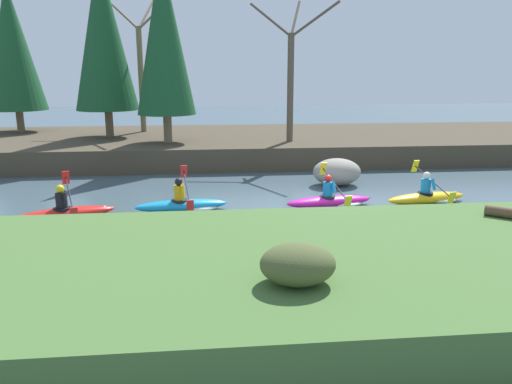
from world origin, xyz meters
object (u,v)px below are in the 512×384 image
Objects in this scene: kayaker_middle at (332,200)px; kayaker_trailing at (185,204)px; kayaker_lead at (429,197)px; boulder_midstream at (337,172)px; kayaker_far_back at (69,212)px.

kayaker_middle and kayaker_trailing have the same top height.
boulder_midstream is (-2.27, 2.72, 0.29)m from kayaker_lead.
kayaker_trailing is 3.26m from kayaker_far_back.
kayaker_far_back is at bearing -158.43° from boulder_midstream.
kayaker_middle is 1.00× the size of kayaker_trailing.
boulder_midstream is (0.87, 2.83, 0.29)m from kayaker_middle.
kayaker_trailing is (-4.46, -0.02, 0.00)m from kayaker_middle.
kayaker_lead and kayaker_far_back have the same top height.
kayaker_middle is 2.98m from boulder_midstream.
boulder_midstream is at bearing 21.29° from kayaker_trailing.
kayaker_far_back is at bearing -177.37° from kayaker_trailing.
kayaker_middle and kayaker_far_back have the same top height.
kayaker_trailing is at bearing -151.92° from boulder_midstream.
kayaker_trailing is (-7.60, -0.13, 0.00)m from kayaker_lead.
boulder_midstream is (5.34, 2.85, 0.29)m from kayaker_trailing.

